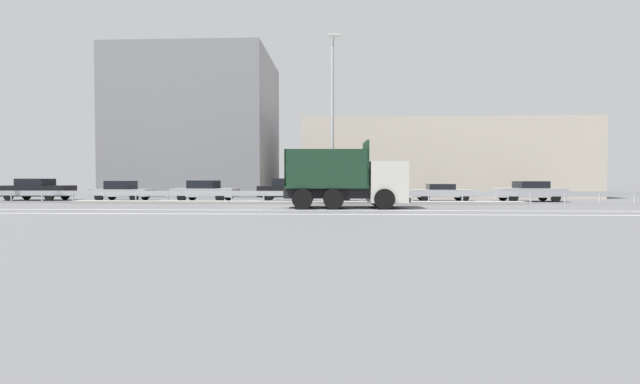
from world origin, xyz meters
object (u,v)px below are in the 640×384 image
object	(u,v)px
parked_car_4	(362,191)
parked_car_3	(286,190)
median_road_sign	(297,185)
parked_car_2	(205,191)
dump_truck	(360,184)
parked_car_1	(122,191)
parked_car_6	(529,191)
parked_car_0	(37,189)
parked_car_5	(442,192)
street_lamp_1	(333,115)

from	to	relation	value
parked_car_4	parked_car_3	bearing A→B (deg)	-91.35
median_road_sign	parked_car_2	bearing A→B (deg)	153.54
dump_truck	parked_car_1	xyz separation A→B (m)	(-16.65, 7.33, -0.56)
parked_car_2	parked_car_6	xyz separation A→B (m)	(22.35, 0.42, -0.01)
parked_car_0	parked_car_6	xyz separation A→B (m)	(34.94, -0.24, -0.08)
median_road_sign	parked_car_0	world-z (taller)	median_road_sign
dump_truck	parked_car_4	world-z (taller)	dump_truck
parked_car_2	parked_car_0	bearing A→B (deg)	-88.20
median_road_sign	parked_car_4	distance (m)	5.83
parked_car_1	parked_car_4	world-z (taller)	parked_car_4
dump_truck	parked_car_3	size ratio (longest dim) A/B	1.56
parked_car_1	parked_car_5	xyz separation A→B (m)	(22.72, 0.14, -0.07)
parked_car_6	parked_car_0	bearing A→B (deg)	89.55
parked_car_1	parked_car_6	world-z (taller)	parked_car_1
parked_car_0	parked_car_4	distance (m)	23.54
parked_car_2	dump_truck	bearing A→B (deg)	61.75
parked_car_5	parked_car_1	bearing A→B (deg)	-86.86
parked_car_3	parked_car_4	distance (m)	5.30
parked_car_0	parked_car_4	xyz separation A→B (m)	(23.54, 0.02, -0.06)
dump_truck	parked_car_4	xyz separation A→B (m)	(0.51, 7.46, -0.54)
parked_car_0	parked_car_2	xyz separation A→B (m)	(12.59, -0.66, -0.07)
median_road_sign	street_lamp_1	bearing A→B (deg)	-7.15
parked_car_5	parked_car_6	size ratio (longest dim) A/B	0.96
parked_car_2	parked_car_4	xyz separation A→B (m)	(10.94, 0.68, 0.01)
median_road_sign	parked_car_0	bearing A→B (deg)	168.26
parked_car_3	parked_car_4	xyz separation A→B (m)	(5.30, 0.21, -0.06)
dump_truck	street_lamp_1	distance (m)	5.38
median_road_sign	parked_car_1	xyz separation A→B (m)	(-12.98, 3.92, -0.46)
street_lamp_1	parked_car_5	xyz separation A→B (m)	(7.55, 4.33, -4.74)
parked_car_1	parked_car_4	bearing A→B (deg)	89.89
parked_car_4	parked_car_6	size ratio (longest dim) A/B	0.90
parked_car_5	parked_car_4	bearing A→B (deg)	-87.11
parked_car_2	parked_car_4	bearing A→B (deg)	98.32
parked_car_1	parked_car_2	size ratio (longest dim) A/B	0.89
parked_car_3	parked_car_6	distance (m)	16.70
parked_car_2	parked_car_3	size ratio (longest dim) A/B	1.09
dump_truck	median_road_sign	size ratio (longest dim) A/B	2.97
median_road_sign	parked_car_0	distance (m)	19.78
street_lamp_1	parked_car_0	size ratio (longest dim) A/B	2.06
parked_car_2	parked_car_6	distance (m)	22.35
parked_car_0	parked_car_2	distance (m)	12.61
street_lamp_1	parked_car_3	distance (m)	6.99
dump_truck	parked_car_4	bearing A→B (deg)	173.66
parked_car_6	median_road_sign	bearing A→B (deg)	103.61
parked_car_2	parked_car_3	world-z (taller)	parked_car_3
median_road_sign	parked_car_4	xyz separation A→B (m)	(4.17, 4.05, -0.44)
street_lamp_1	parked_car_2	bearing A→B (deg)	157.87
dump_truck	street_lamp_1	xyz separation A→B (m)	(-1.47, 3.14, 4.11)
parked_car_5	parked_car_3	bearing A→B (deg)	-86.07
parked_car_0	parked_car_2	world-z (taller)	parked_car_0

